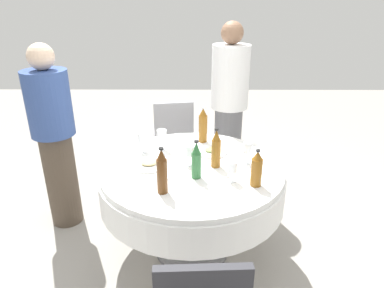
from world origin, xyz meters
name	(u,v)px	position (x,y,z in m)	size (l,w,h in m)	color
ground_plane	(192,250)	(0.00, 0.00, 0.00)	(10.00, 10.00, 0.00)	gray
dining_table	(192,185)	(0.00, 0.00, 0.59)	(1.31, 1.31, 0.74)	white
bottle_amber_west	(216,149)	(-0.17, 0.00, 0.87)	(0.07, 0.07, 0.29)	#8C5619
bottle_green_mid	(196,161)	(-0.03, 0.16, 0.86)	(0.06, 0.06, 0.26)	#2D6B38
bottle_brown_south	(162,172)	(0.18, 0.35, 0.88)	(0.07, 0.07, 0.30)	#593314
bottle_amber_far	(203,126)	(-0.09, -0.45, 0.88)	(0.07, 0.07, 0.30)	#8C5619
bottle_amber_outer	(257,169)	(-0.40, 0.26, 0.85)	(0.07, 0.07, 0.25)	#8C5619
wine_glass_far	(189,152)	(0.02, -0.02, 0.85)	(0.07, 0.07, 0.15)	white
wine_glass_outer	(232,167)	(-0.26, 0.21, 0.84)	(0.06, 0.06, 0.14)	white
wine_glass_east	(162,136)	(0.23, -0.29, 0.85)	(0.08, 0.08, 0.16)	white
wine_glass_rear	(143,139)	(0.37, -0.24, 0.85)	(0.07, 0.07, 0.15)	white
wine_glass_near	(248,148)	(-0.39, -0.06, 0.85)	(0.06, 0.06, 0.16)	white
plate_near	(212,151)	(-0.15, -0.22, 0.75)	(0.23, 0.23, 0.04)	white
plate_right	(149,164)	(0.30, 0.00, 0.75)	(0.24, 0.24, 0.04)	white
fork_mid	(238,196)	(-0.28, 0.39, 0.74)	(0.18, 0.02, 0.01)	silver
spoon_south	(171,179)	(0.13, 0.19, 0.74)	(0.18, 0.02, 0.01)	silver
knife_far	(182,139)	(0.09, -0.49, 0.74)	(0.18, 0.02, 0.01)	silver
person_west	(229,109)	(-0.34, -0.92, 0.86)	(0.34, 0.34, 1.65)	slate
person_mid	(54,137)	(1.11, -0.39, 0.80)	(0.34, 0.34, 1.53)	#4C3F33
chair_east	(173,132)	(0.21, -1.22, 0.52)	(0.46, 0.46, 0.87)	#99999E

